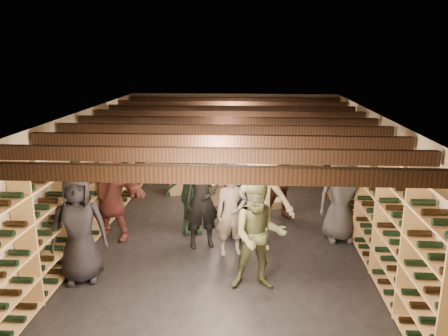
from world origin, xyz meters
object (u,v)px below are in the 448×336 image
person_5 (110,192)px  person_12 (342,196)px  crate_loose (274,203)px  person_10 (191,193)px  crate_stack_left (180,184)px  person_1 (202,200)px  person_6 (244,200)px  crate_stack_right (213,194)px  person_0 (79,228)px  person_7 (231,213)px  person_8 (281,183)px  person_2 (259,236)px  person_3 (260,199)px  person_11 (232,182)px

person_5 → person_12: 4.36m
crate_loose → person_10: (-1.71, -1.56, 0.73)m
crate_loose → crate_stack_left: bearing=159.7°
person_1 → person_6: bearing=9.7°
person_1 → person_12: person_1 is taller
crate_stack_right → person_1: (0.02, -2.30, 0.64)m
person_1 → person_10: size_ratio=1.10×
person_10 → person_0: bearing=-139.7°
crate_stack_right → person_0: 4.09m
crate_stack_right → person_7: 2.67m
person_10 → crate_stack_left: bearing=91.0°
crate_stack_right → person_8: person_8 is taller
person_2 → person_8: person_2 is taller
person_2 → crate_stack_right: bearing=101.9°
person_0 → person_3: bearing=8.1°
crate_stack_right → person_11: size_ratio=0.39×
person_0 → person_1: (1.75, 1.35, 0.02)m
crate_stack_left → person_8: person_8 is taller
person_5 → person_11: 2.67m
crate_stack_left → person_0: size_ratio=0.32×
person_1 → person_11: 1.77m
person_5 → person_6: 2.54m
crate_stack_right → person_0: (-1.73, -3.65, 0.62)m
crate_stack_right → person_3: person_3 is taller
person_8 → crate_stack_left: bearing=150.8°
crate_loose → person_10: bearing=-137.7°
crate_stack_left → person_8: (2.44, -1.57, 0.55)m
person_1 → person_5: 1.81m
person_10 → person_12: 2.87m
person_1 → person_7: 0.62m
person_1 → person_5: person_5 is taller
person_0 → person_6: bearing=18.5°
person_6 → person_12: bearing=-3.0°
person_2 → person_1: bearing=121.9°
person_7 → person_11: person_7 is taller
person_0 → person_10: person_0 is taller
person_0 → person_12: 4.69m
person_10 → person_8: bearing=11.8°
person_12 → person_5: bearing=174.0°
crate_loose → person_8: (0.10, -0.71, 0.72)m
crate_loose → person_1: 2.74m
person_10 → person_7: bearing=-60.8°
crate_loose → person_5: (-3.21, -1.91, 0.84)m
person_3 → person_5: person_3 is taller
person_12 → crate_loose: bearing=115.3°
person_2 → person_5: bearing=145.2°
person_1 → person_8: person_1 is taller
person_10 → person_12: bearing=-16.9°
person_11 → person_12: 2.44m
person_10 → crate_loose: bearing=28.9°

